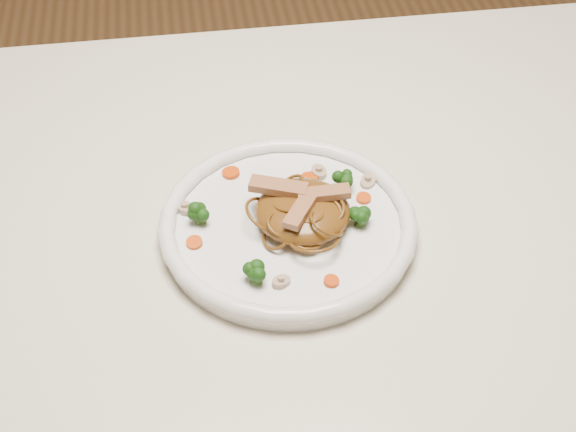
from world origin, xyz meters
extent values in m
cube|color=beige|center=(0.00, 0.00, 0.73)|extent=(1.20, 0.80, 0.04)
cylinder|color=brown|center=(0.54, 0.34, 0.35)|extent=(0.06, 0.06, 0.71)
cylinder|color=white|center=(-0.01, -0.06, 0.76)|extent=(0.33, 0.33, 0.02)
ellipsoid|color=#5A3411|center=(0.01, -0.06, 0.78)|extent=(0.13, 0.13, 0.04)
cube|color=#AC7751|center=(0.03, -0.05, 0.80)|extent=(0.06, 0.02, 0.01)
cube|color=#AC7751|center=(-0.02, -0.03, 0.80)|extent=(0.07, 0.04, 0.01)
cube|color=#AC7751|center=(0.00, -0.08, 0.80)|extent=(0.05, 0.06, 0.01)
cylinder|color=#CE4507|center=(0.03, 0.01, 0.77)|extent=(0.02, 0.02, 0.00)
cylinder|color=#CE4507|center=(-0.12, -0.08, 0.77)|extent=(0.02, 0.02, 0.00)
cylinder|color=#CE4507|center=(0.08, -0.03, 0.77)|extent=(0.02, 0.02, 0.00)
cylinder|color=#CE4507|center=(-0.07, 0.04, 0.77)|extent=(0.03, 0.03, 0.00)
cylinder|color=#CE4507|center=(0.02, -0.16, 0.77)|extent=(0.02, 0.02, 0.00)
cylinder|color=#C6B094|center=(-0.03, -0.15, 0.77)|extent=(0.03, 0.03, 0.01)
cylinder|color=#C6B094|center=(0.10, 0.00, 0.77)|extent=(0.03, 0.03, 0.01)
cylinder|color=#C6B094|center=(-0.13, -0.02, 0.77)|extent=(0.04, 0.04, 0.01)
cylinder|color=#C6B094|center=(0.04, 0.02, 0.77)|extent=(0.03, 0.03, 0.01)
camera|label=1|loc=(-0.11, -0.75, 1.45)|focal=52.39mm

